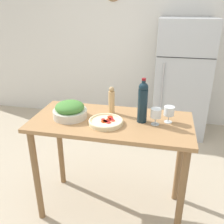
{
  "coord_description": "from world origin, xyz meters",
  "views": [
    {
      "loc": [
        0.4,
        -1.81,
        1.82
      ],
      "look_at": [
        0.0,
        0.03,
        0.99
      ],
      "focal_mm": 40.0,
      "sensor_mm": 36.0,
      "label": 1
    }
  ],
  "objects_px": {
    "wine_bottle": "(143,102)",
    "salad_bowl": "(70,110)",
    "homemade_pizza": "(106,122)",
    "refrigerator": "(182,79)",
    "pepper_mill": "(112,101)",
    "wine_glass_far": "(169,112)",
    "wine_glass_near": "(156,114)"
  },
  "relations": [
    {
      "from": "wine_bottle",
      "to": "salad_bowl",
      "type": "relative_size",
      "value": 1.27
    },
    {
      "from": "wine_bottle",
      "to": "homemade_pizza",
      "type": "xyz_separation_m",
      "value": [
        -0.27,
        -0.1,
        -0.15
      ]
    },
    {
      "from": "refrigerator",
      "to": "wine_bottle",
      "type": "relative_size",
      "value": 4.54
    },
    {
      "from": "wine_bottle",
      "to": "pepper_mill",
      "type": "xyz_separation_m",
      "value": [
        -0.28,
        0.11,
        -0.06
      ]
    },
    {
      "from": "refrigerator",
      "to": "pepper_mill",
      "type": "xyz_separation_m",
      "value": [
        -0.67,
        -1.63,
        0.23
      ]
    },
    {
      "from": "refrigerator",
      "to": "wine_bottle",
      "type": "distance_m",
      "value": 1.81
    },
    {
      "from": "pepper_mill",
      "to": "homemade_pizza",
      "type": "distance_m",
      "value": 0.24
    },
    {
      "from": "homemade_pizza",
      "to": "salad_bowl",
      "type": "bearing_deg",
      "value": 169.84
    },
    {
      "from": "wine_bottle",
      "to": "homemade_pizza",
      "type": "distance_m",
      "value": 0.33
    },
    {
      "from": "wine_glass_far",
      "to": "pepper_mill",
      "type": "xyz_separation_m",
      "value": [
        -0.49,
        0.08,
        0.02
      ]
    },
    {
      "from": "wine_glass_far",
      "to": "pepper_mill",
      "type": "relative_size",
      "value": 0.56
    },
    {
      "from": "salad_bowl",
      "to": "homemade_pizza",
      "type": "xyz_separation_m",
      "value": [
        0.32,
        -0.06,
        -0.04
      ]
    },
    {
      "from": "homemade_pizza",
      "to": "wine_glass_near",
      "type": "bearing_deg",
      "value": 10.51
    },
    {
      "from": "pepper_mill",
      "to": "salad_bowl",
      "type": "height_order",
      "value": "pepper_mill"
    },
    {
      "from": "wine_glass_far",
      "to": "pepper_mill",
      "type": "bearing_deg",
      "value": 170.81
    },
    {
      "from": "wine_glass_near",
      "to": "refrigerator",
      "type": "bearing_deg",
      "value": 81.02
    },
    {
      "from": "refrigerator",
      "to": "wine_bottle",
      "type": "bearing_deg",
      "value": -102.63
    },
    {
      "from": "refrigerator",
      "to": "wine_glass_near",
      "type": "bearing_deg",
      "value": -98.98
    },
    {
      "from": "pepper_mill",
      "to": "homemade_pizza",
      "type": "xyz_separation_m",
      "value": [
        0.0,
        -0.22,
        -0.1
      ]
    },
    {
      "from": "pepper_mill",
      "to": "salad_bowl",
      "type": "relative_size",
      "value": 0.84
    },
    {
      "from": "refrigerator",
      "to": "wine_glass_far",
      "type": "bearing_deg",
      "value": -96.05
    },
    {
      "from": "wine_glass_near",
      "to": "salad_bowl",
      "type": "relative_size",
      "value": 0.47
    },
    {
      "from": "refrigerator",
      "to": "wine_bottle",
      "type": "height_order",
      "value": "refrigerator"
    },
    {
      "from": "refrigerator",
      "to": "pepper_mill",
      "type": "distance_m",
      "value": 1.78
    },
    {
      "from": "wine_bottle",
      "to": "wine_glass_far",
      "type": "bearing_deg",
      "value": 9.66
    },
    {
      "from": "wine_glass_near",
      "to": "homemade_pizza",
      "type": "xyz_separation_m",
      "value": [
        -0.38,
        -0.07,
        -0.07
      ]
    },
    {
      "from": "homemade_pizza",
      "to": "wine_bottle",
      "type": "bearing_deg",
      "value": 20.66
    },
    {
      "from": "wine_glass_far",
      "to": "homemade_pizza",
      "type": "xyz_separation_m",
      "value": [
        -0.48,
        -0.14,
        -0.07
      ]
    },
    {
      "from": "refrigerator",
      "to": "salad_bowl",
      "type": "xyz_separation_m",
      "value": [
        -0.99,
        -1.79,
        0.17
      ]
    },
    {
      "from": "salad_bowl",
      "to": "wine_bottle",
      "type": "bearing_deg",
      "value": 4.36
    },
    {
      "from": "salad_bowl",
      "to": "wine_glass_near",
      "type": "bearing_deg",
      "value": 1.08
    },
    {
      "from": "wine_bottle",
      "to": "wine_glass_near",
      "type": "relative_size",
      "value": 2.71
    }
  ]
}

